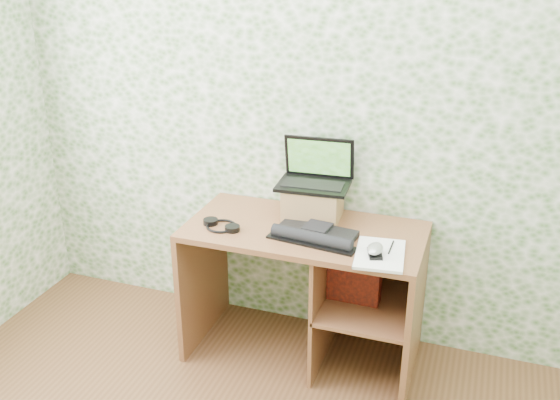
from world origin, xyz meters
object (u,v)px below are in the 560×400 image
at_px(riser, 313,202).
at_px(notepad, 380,254).
at_px(desk, 320,275).
at_px(laptop, 316,174).
at_px(keyboard, 315,234).

bearing_deg(riser, notepad, -36.40).
bearing_deg(notepad, desk, 143.96).
height_order(laptop, keyboard, laptop).
xyz_separation_m(riser, notepad, (0.41, -0.30, -0.08)).
bearing_deg(riser, laptop, 90.00).
bearing_deg(desk, keyboard, -90.01).
distance_m(desk, keyboard, 0.31).
bearing_deg(notepad, riser, 137.04).
bearing_deg(laptop, desk, -66.86).
bearing_deg(notepad, laptop, 133.69).
xyz_separation_m(desk, keyboard, (-0.00, -0.12, 0.29)).
relative_size(riser, notepad, 0.91).
height_order(desk, keyboard, keyboard).
distance_m(desk, riser, 0.38).
xyz_separation_m(keyboard, notepad, (0.34, -0.07, -0.01)).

